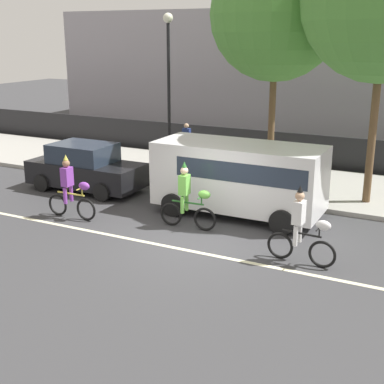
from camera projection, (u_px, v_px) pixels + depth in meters
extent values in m
plane|color=#38383A|center=(195.00, 244.00, 14.00)|extent=(80.00, 80.00, 0.00)
cube|color=beige|center=(186.00, 250.00, 13.57)|extent=(36.00, 0.14, 0.01)
cube|color=#9E9B93|center=(275.00, 182.00, 19.53)|extent=(60.00, 5.00, 0.15)
cube|color=black|center=(298.00, 150.00, 21.83)|extent=(40.00, 0.08, 1.40)
cube|color=#99939E|center=(317.00, 72.00, 29.14)|extent=(28.00, 8.00, 6.51)
torus|color=black|center=(86.00, 210.00, 15.64)|extent=(0.67, 0.08, 0.67)
torus|color=black|center=(58.00, 205.00, 16.09)|extent=(0.67, 0.08, 0.67)
cylinder|color=#E5D84C|center=(71.00, 194.00, 15.75)|extent=(0.97, 0.06, 0.05)
cylinder|color=#E5D84C|center=(67.00, 190.00, 15.78)|extent=(0.04, 0.04, 0.18)
cylinder|color=#E5D84C|center=(82.00, 192.00, 15.54)|extent=(0.04, 0.04, 0.23)
cylinder|color=#E5D84C|center=(82.00, 188.00, 15.50)|extent=(0.04, 0.50, 0.03)
ellipsoid|color=purple|center=(84.00, 186.00, 15.45)|extent=(0.36, 0.20, 0.24)
cube|color=purple|center=(67.00, 177.00, 15.64)|extent=(0.24, 0.32, 0.56)
sphere|color=#9E7051|center=(66.00, 163.00, 15.53)|extent=(0.22, 0.22, 0.22)
cone|color=#E5D84C|center=(66.00, 157.00, 15.48)|extent=(0.14, 0.14, 0.16)
cylinder|color=purple|center=(65.00, 196.00, 15.68)|extent=(0.11, 0.11, 0.48)
cylinder|color=purple|center=(71.00, 193.00, 15.92)|extent=(0.11, 0.11, 0.48)
torus|color=black|center=(205.00, 219.00, 14.83)|extent=(0.67, 0.10, 0.67)
torus|color=black|center=(171.00, 214.00, 15.24)|extent=(0.67, 0.10, 0.67)
cylinder|color=#266626|center=(188.00, 203.00, 14.92)|extent=(0.97, 0.09, 0.05)
cylinder|color=#266626|center=(183.00, 199.00, 14.95)|extent=(0.04, 0.04, 0.18)
cylinder|color=#266626|center=(201.00, 201.00, 14.72)|extent=(0.04, 0.04, 0.23)
cylinder|color=#266626|center=(202.00, 197.00, 14.69)|extent=(0.05, 0.50, 0.03)
ellipsoid|color=#72CC4C|center=(204.00, 195.00, 14.63)|extent=(0.37, 0.22, 0.24)
cube|color=#72CC4C|center=(184.00, 185.00, 14.81)|extent=(0.25, 0.33, 0.56)
sphere|color=beige|center=(184.00, 171.00, 14.70)|extent=(0.22, 0.22, 0.22)
cone|color=#266626|center=(184.00, 164.00, 14.65)|extent=(0.14, 0.14, 0.16)
cylinder|color=#72CC4C|center=(182.00, 205.00, 14.85)|extent=(0.11, 0.11, 0.48)
cylinder|color=#72CC4C|center=(187.00, 202.00, 15.09)|extent=(0.11, 0.11, 0.48)
torus|color=black|center=(322.00, 254.00, 12.47)|extent=(0.67, 0.12, 0.67)
torus|color=black|center=(280.00, 245.00, 12.99)|extent=(0.67, 0.12, 0.67)
cylinder|color=black|center=(302.00, 234.00, 12.61)|extent=(0.97, 0.12, 0.05)
cylinder|color=black|center=(296.00, 229.00, 12.66)|extent=(0.04, 0.04, 0.18)
cylinder|color=black|center=(319.00, 232.00, 12.37)|extent=(0.04, 0.04, 0.23)
cylinder|color=black|center=(320.00, 228.00, 12.34)|extent=(0.07, 0.50, 0.03)
ellipsoid|color=white|center=(323.00, 225.00, 12.27)|extent=(0.37, 0.23, 0.24)
cube|color=white|center=(299.00, 212.00, 12.51)|extent=(0.26, 0.34, 0.56)
sphere|color=tan|center=(300.00, 196.00, 12.40)|extent=(0.22, 0.22, 0.22)
cone|color=black|center=(300.00, 189.00, 12.35)|extent=(0.14, 0.14, 0.16)
cylinder|color=white|center=(295.00, 236.00, 12.56)|extent=(0.11, 0.11, 0.48)
cylinder|color=white|center=(300.00, 233.00, 12.79)|extent=(0.11, 0.11, 0.48)
cube|color=white|center=(239.00, 175.00, 15.91)|extent=(5.00, 2.00, 1.90)
cube|color=#283342|center=(252.00, 165.00, 15.64)|extent=(3.90, 2.02, 0.56)
cylinder|color=black|center=(282.00, 222.00, 14.57)|extent=(0.70, 0.22, 0.70)
cylinder|color=black|center=(302.00, 202.00, 16.28)|extent=(0.70, 0.22, 0.70)
cylinder|color=black|center=(173.00, 205.00, 16.04)|extent=(0.70, 0.22, 0.70)
cylinder|color=black|center=(202.00, 188.00, 17.75)|extent=(0.70, 0.22, 0.70)
cube|color=black|center=(86.00, 173.00, 18.66)|extent=(4.10, 1.72, 0.80)
cube|color=#232D3D|center=(83.00, 153.00, 18.50)|extent=(2.10, 1.58, 0.64)
cylinder|color=black|center=(102.00, 192.00, 17.46)|extent=(0.60, 0.20, 0.60)
cylinder|color=black|center=(131.00, 180.00, 18.93)|extent=(0.60, 0.20, 0.60)
cylinder|color=black|center=(42.00, 183.00, 18.56)|extent=(0.60, 0.20, 0.60)
cylinder|color=black|center=(74.00, 172.00, 20.03)|extent=(0.60, 0.20, 0.60)
cylinder|color=black|center=(169.00, 99.00, 20.17)|extent=(0.12, 0.12, 5.50)
sphere|color=#EAEACC|center=(168.00, 18.00, 19.33)|extent=(0.36, 0.36, 0.36)
cylinder|color=brown|center=(272.00, 121.00, 19.39)|extent=(0.24, 0.24, 4.17)
sphere|color=#4C8C38|center=(276.00, 14.00, 18.34)|extent=(4.59, 4.59, 4.59)
cylinder|color=brown|center=(372.00, 133.00, 16.38)|extent=(0.24, 0.24, 4.41)
cylinder|color=#33333D|center=(187.00, 152.00, 22.13)|extent=(0.20, 0.20, 0.85)
cube|color=navy|center=(186.00, 135.00, 21.93)|extent=(0.32, 0.20, 0.56)
sphere|color=tan|center=(186.00, 126.00, 21.82)|extent=(0.20, 0.20, 0.20)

